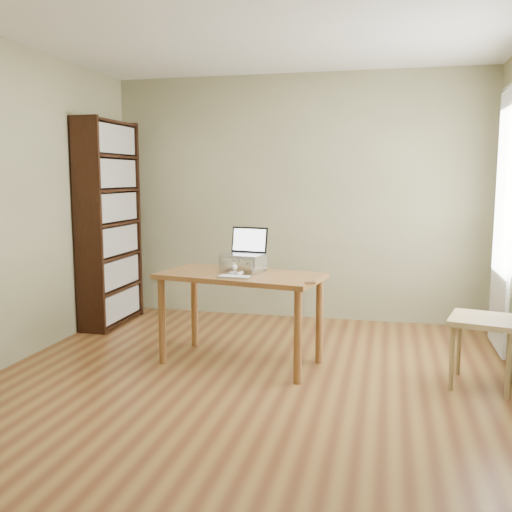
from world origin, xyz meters
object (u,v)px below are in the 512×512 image
(bookshelf, at_px, (109,223))
(desk, at_px, (241,287))
(chair, at_px, (497,311))
(keyboard, at_px, (234,277))
(cat, at_px, (247,264))
(laptop, at_px, (245,248))

(bookshelf, distance_m, desk, 1.96)
(chair, bearing_deg, keyboard, -163.04)
(cat, bearing_deg, laptop, 143.44)
(bookshelf, bearing_deg, chair, -16.63)
(laptop, xyz_separation_m, keyboard, (0.01, -0.36, -0.18))
(laptop, xyz_separation_m, chair, (1.93, -0.24, -0.37))
(keyboard, xyz_separation_m, chair, (1.93, 0.11, -0.19))
(cat, relative_size, chair, 0.46)
(laptop, bearing_deg, bookshelf, 164.01)
(bookshelf, relative_size, chair, 2.01)
(bookshelf, height_order, laptop, bookshelf)
(chair, bearing_deg, bookshelf, 176.95)
(laptop, height_order, keyboard, laptop)
(cat, bearing_deg, chair, 6.79)
(bookshelf, distance_m, keyboard, 2.06)
(keyboard, relative_size, cat, 0.55)
(cat, bearing_deg, bookshelf, 166.23)
(cat, distance_m, chair, 1.94)
(desk, distance_m, laptop, 0.33)
(bookshelf, distance_m, cat, 1.89)
(chair, bearing_deg, laptop, -173.57)
(desk, height_order, chair, chair)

